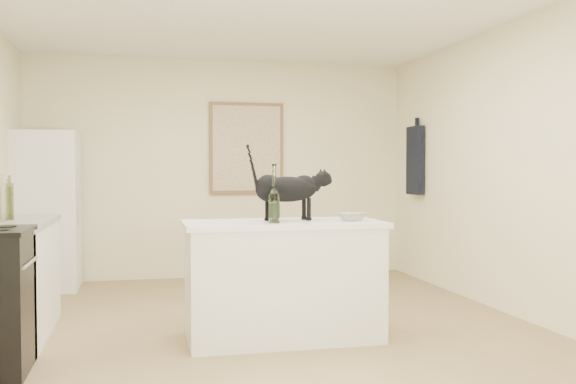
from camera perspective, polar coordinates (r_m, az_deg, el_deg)
The scene contains 18 objects.
floor at distance 5.17m, azimuth -2.04°, elevation -12.47°, with size 5.50×5.50×0.00m, color #9B7E52.
ceiling at distance 5.17m, azimuth -2.08°, elevation 16.67°, with size 5.50×5.50×0.00m, color white.
wall_back at distance 7.72m, azimuth -5.95°, elevation 2.06°, with size 4.50×4.50×0.00m, color beige.
wall_front at distance 2.36m, azimuth 10.73°, elevation 2.19°, with size 4.50×4.50×0.00m, color beige.
wall_right at distance 5.86m, azimuth 20.09°, elevation 1.97°, with size 5.50×5.50×0.00m, color beige.
island_base at distance 4.90m, azimuth -0.44°, elevation -8.11°, with size 1.44×0.67×0.86m, color white.
island_top at distance 4.84m, azimuth -0.44°, elevation -2.86°, with size 1.50×0.70×0.04m, color white.
left_cabinets at distance 5.38m, azimuth -23.75°, elevation -7.38°, with size 0.60×1.40×0.86m, color white.
left_countertop at distance 5.32m, azimuth -23.82°, elevation -2.60°, with size 0.62×1.44×0.04m, color gray.
fridge at distance 7.34m, azimuth -20.82°, elevation -1.57°, with size 0.68×0.68×1.70m, color white.
artwork_frame at distance 7.74m, azimuth -3.72°, elevation 3.92°, with size 0.90×0.03×1.10m, color brown.
artwork_canvas at distance 7.72m, azimuth -3.69°, elevation 3.92°, with size 0.82×0.00×1.02m, color beige.
hanging_garment at distance 7.64m, azimuth 11.28°, elevation 2.78°, with size 0.08×0.34×0.80m, color black.
black_cat at distance 4.88m, azimuth -0.10°, elevation -0.05°, with size 0.62×0.19×0.43m, color black, non-canonical shape.
wine_bottle at distance 4.68m, azimuth -1.24°, elevation -0.45°, with size 0.08×0.08×0.38m, color #345622.
glass_bowl at distance 4.91m, azimuth 5.70°, elevation -2.23°, with size 0.24×0.24×0.06m, color silver.
fridge_paper at distance 7.29m, azimuth -18.17°, elevation 1.39°, with size 0.01×0.14×0.19m, color beige.
counter_bottle_cluster at distance 5.33m, azimuth -24.05°, elevation -0.87°, with size 0.12×0.43×0.29m.
Camera 1 is at (-0.95, -4.91, 1.29)m, focal length 39.83 mm.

